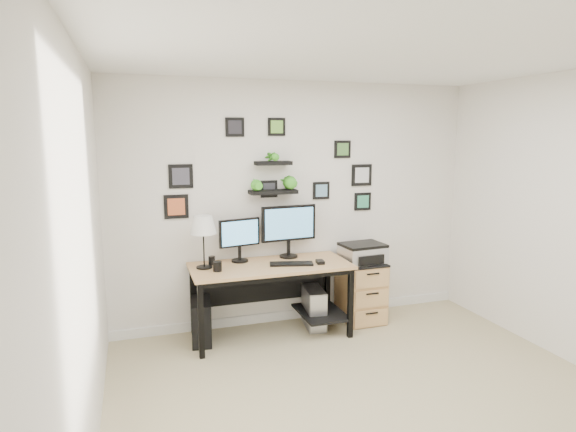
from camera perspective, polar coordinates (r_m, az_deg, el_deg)
name	(u,v)px	position (r m, az deg, el deg)	size (l,w,h in m)	color
room	(297,314)	(5.52, 1.12, -11.51)	(4.00, 4.00, 4.00)	#C1B48A
desk	(273,275)	(4.94, -1.79, -7.01)	(1.60, 0.70, 0.75)	tan
monitor_left	(240,237)	(4.93, -5.76, -2.46)	(0.44, 0.20, 0.45)	black
monitor_right	(289,227)	(5.06, 0.10, -1.29)	(0.60, 0.21, 0.56)	black
keyboard	(291,264)	(4.84, 0.41, -5.68)	(0.43, 0.14, 0.02)	black
mouse	(320,262)	(4.90, 3.83, -5.45)	(0.07, 0.11, 0.03)	black
table_lamp	(203,226)	(4.71, -10.03, -1.20)	(0.25, 0.25, 0.52)	black
mug	(217,266)	(4.66, -8.36, -5.93)	(0.08, 0.08, 0.10)	black
pen_cup	(212,261)	(4.90, -9.02, -5.23)	(0.07, 0.07, 0.09)	black
pc_tower_black	(201,321)	(4.96, -10.22, -12.14)	(0.19, 0.42, 0.42)	black
pc_tower_grey	(314,308)	(5.25, 3.09, -10.80)	(0.24, 0.45, 0.42)	gray
file_cabinet	(361,291)	(5.44, 8.64, -8.75)	(0.43, 0.53, 0.67)	tan
printer	(363,253)	(5.29, 8.84, -4.34)	(0.47, 0.39, 0.20)	silver
wall_decor	(275,174)	(5.03, -1.51, 5.02)	(2.29, 0.18, 1.02)	black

